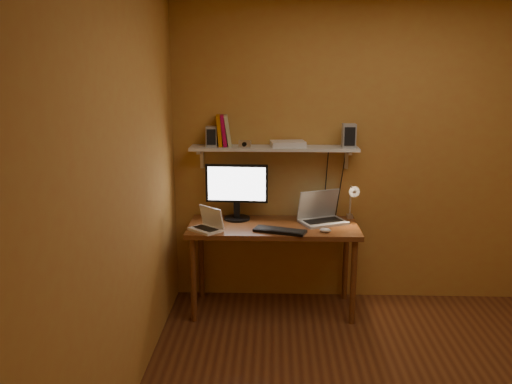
{
  "coord_description": "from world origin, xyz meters",
  "views": [
    {
      "loc": [
        -0.83,
        -3.01,
        2.04
      ],
      "look_at": [
        -0.97,
        1.18,
        1.05
      ],
      "focal_mm": 38.0,
      "sensor_mm": 36.0,
      "label": 1
    }
  ],
  "objects_px": {
    "desk": "(273,235)",
    "mouse": "(325,230)",
    "shelf_camera": "(245,144)",
    "laptop": "(321,214)",
    "keyboard": "(280,231)",
    "speaker_right": "(349,136)",
    "router": "(288,144)",
    "desk_lamp": "(352,198)",
    "monitor": "(237,189)",
    "netbook": "(208,224)",
    "speaker_left": "(212,136)",
    "wall_shelf": "(274,149)"
  },
  "relations": [
    {
      "from": "netbook",
      "to": "speaker_left",
      "type": "distance_m",
      "value": 0.74
    },
    {
      "from": "laptop",
      "to": "desk_lamp",
      "type": "relative_size",
      "value": 1.17
    },
    {
      "from": "keyboard",
      "to": "speaker_right",
      "type": "relative_size",
      "value": 2.12
    },
    {
      "from": "monitor",
      "to": "speaker_right",
      "type": "height_order",
      "value": "speaker_right"
    },
    {
      "from": "speaker_right",
      "to": "router",
      "type": "height_order",
      "value": "speaker_right"
    },
    {
      "from": "speaker_left",
      "to": "monitor",
      "type": "bearing_deg",
      "value": -9.96
    },
    {
      "from": "router",
      "to": "shelf_camera",
      "type": "bearing_deg",
      "value": -168.65
    },
    {
      "from": "keyboard",
      "to": "mouse",
      "type": "relative_size",
      "value": 4.46
    },
    {
      "from": "netbook",
      "to": "mouse",
      "type": "xyz_separation_m",
      "value": [
        0.93,
        -0.03,
        -0.04
      ]
    },
    {
      "from": "netbook",
      "to": "desk_lamp",
      "type": "xyz_separation_m",
      "value": [
        1.18,
        0.28,
        0.16
      ]
    },
    {
      "from": "router",
      "to": "speaker_right",
      "type": "bearing_deg",
      "value": -2.69
    },
    {
      "from": "keyboard",
      "to": "speaker_left",
      "type": "bearing_deg",
      "value": 164.57
    },
    {
      "from": "netbook",
      "to": "shelf_camera",
      "type": "relative_size",
      "value": 2.85
    },
    {
      "from": "keyboard",
      "to": "router",
      "type": "height_order",
      "value": "router"
    },
    {
      "from": "laptop",
      "to": "mouse",
      "type": "bearing_deg",
      "value": -111.52
    },
    {
      "from": "desk_lamp",
      "to": "shelf_camera",
      "type": "relative_size",
      "value": 3.56
    },
    {
      "from": "netbook",
      "to": "keyboard",
      "type": "distance_m",
      "value": 0.57
    },
    {
      "from": "desk",
      "to": "router",
      "type": "relative_size",
      "value": 4.99
    },
    {
      "from": "speaker_right",
      "to": "speaker_left",
      "type": "bearing_deg",
      "value": 178.26
    },
    {
      "from": "shelf_camera",
      "to": "speaker_right",
      "type": "bearing_deg",
      "value": 3.2
    },
    {
      "from": "monitor",
      "to": "mouse",
      "type": "bearing_deg",
      "value": -22.37
    },
    {
      "from": "wall_shelf",
      "to": "monitor",
      "type": "relative_size",
      "value": 2.65
    },
    {
      "from": "laptop",
      "to": "speaker_left",
      "type": "bearing_deg",
      "value": 150.61
    },
    {
      "from": "laptop",
      "to": "router",
      "type": "height_order",
      "value": "router"
    },
    {
      "from": "wall_shelf",
      "to": "desk_lamp",
      "type": "xyz_separation_m",
      "value": [
        0.66,
        -0.07,
        -0.4
      ]
    },
    {
      "from": "wall_shelf",
      "to": "laptop",
      "type": "distance_m",
      "value": 0.67
    },
    {
      "from": "speaker_left",
      "to": "speaker_right",
      "type": "relative_size",
      "value": 0.85
    },
    {
      "from": "laptop",
      "to": "speaker_right",
      "type": "xyz_separation_m",
      "value": [
        0.22,
        0.06,
        0.65
      ]
    },
    {
      "from": "wall_shelf",
      "to": "laptop",
      "type": "bearing_deg",
      "value": -11.71
    },
    {
      "from": "keyboard",
      "to": "router",
      "type": "distance_m",
      "value": 0.75
    },
    {
      "from": "speaker_left",
      "to": "wall_shelf",
      "type": "bearing_deg",
      "value": -0.35
    },
    {
      "from": "netbook",
      "to": "shelf_camera",
      "type": "height_order",
      "value": "shelf_camera"
    },
    {
      "from": "speaker_right",
      "to": "router",
      "type": "bearing_deg",
      "value": 176.68
    },
    {
      "from": "keyboard",
      "to": "speaker_right",
      "type": "bearing_deg",
      "value": 51.6
    },
    {
      "from": "shelf_camera",
      "to": "desk",
      "type": "bearing_deg",
      "value": -28.14
    },
    {
      "from": "keyboard",
      "to": "shelf_camera",
      "type": "bearing_deg",
      "value": 151.22
    },
    {
      "from": "shelf_camera",
      "to": "monitor",
      "type": "bearing_deg",
      "value": 155.63
    },
    {
      "from": "desk",
      "to": "mouse",
      "type": "bearing_deg",
      "value": -23.81
    },
    {
      "from": "shelf_camera",
      "to": "laptop",
      "type": "bearing_deg",
      "value": -1.5
    },
    {
      "from": "wall_shelf",
      "to": "router",
      "type": "relative_size",
      "value": 4.99
    },
    {
      "from": "router",
      "to": "wall_shelf",
      "type": "bearing_deg",
      "value": -177.29
    },
    {
      "from": "monitor",
      "to": "speaker_right",
      "type": "relative_size",
      "value": 2.72
    },
    {
      "from": "desk",
      "to": "desk_lamp",
      "type": "relative_size",
      "value": 3.73
    },
    {
      "from": "speaker_right",
      "to": "laptop",
      "type": "bearing_deg",
      "value": -164.14
    },
    {
      "from": "monitor",
      "to": "router",
      "type": "height_order",
      "value": "router"
    },
    {
      "from": "speaker_left",
      "to": "router",
      "type": "bearing_deg",
      "value": 0.22
    },
    {
      "from": "laptop",
      "to": "mouse",
      "type": "relative_size",
      "value": 4.74
    },
    {
      "from": "netbook",
      "to": "keyboard",
      "type": "height_order",
      "value": "netbook"
    },
    {
      "from": "netbook",
      "to": "router",
      "type": "bearing_deg",
      "value": 70.85
    },
    {
      "from": "mouse",
      "to": "router",
      "type": "bearing_deg",
      "value": 143.99
    }
  ]
}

